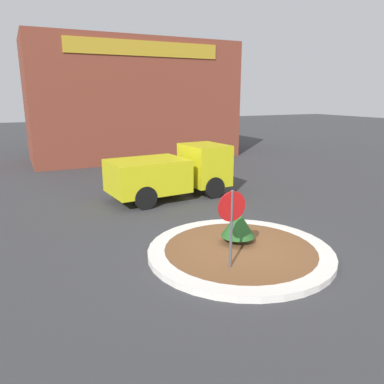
{
  "coord_description": "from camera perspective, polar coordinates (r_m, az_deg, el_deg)",
  "views": [
    {
      "loc": [
        -5.46,
        -8.22,
        4.37
      ],
      "look_at": [
        -0.16,
        2.79,
        1.19
      ],
      "focal_mm": 35.0,
      "sensor_mm": 36.0,
      "label": 1
    }
  ],
  "objects": [
    {
      "name": "stop_sign",
      "position": [
        9.15,
        6.04,
        -3.75
      ],
      "size": [
        0.76,
        0.07,
        2.16
      ],
      "color": "#4C4C51",
      "rests_on": "ground_plane"
    },
    {
      "name": "island_shrub",
      "position": [
        10.9,
        7.05,
        -4.76
      ],
      "size": [
        0.98,
        0.98,
        0.98
      ],
      "color": "brown",
      "rests_on": "traffic_island"
    },
    {
      "name": "utility_truck",
      "position": [
        16.2,
        -3.12,
        3.11
      ],
      "size": [
        5.39,
        2.68,
        2.22
      ],
      "rotation": [
        0.0,
        0.0,
        0.09
      ],
      "color": "gold",
      "rests_on": "ground_plane"
    },
    {
      "name": "ground_plane",
      "position": [
        10.79,
        7.29,
        -9.41
      ],
      "size": [
        120.0,
        120.0,
        0.0
      ],
      "primitive_type": "plane",
      "color": "#38383A"
    },
    {
      "name": "storefront_building",
      "position": [
        27.43,
        -8.98,
        13.59
      ],
      "size": [
        13.99,
        6.07,
        7.93
      ],
      "color": "brown",
      "rests_on": "ground_plane"
    },
    {
      "name": "traffic_island",
      "position": [
        10.75,
        7.31,
        -8.98
      ],
      "size": [
        5.19,
        5.19,
        0.18
      ],
      "color": "silver",
      "rests_on": "ground_plane"
    }
  ]
}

